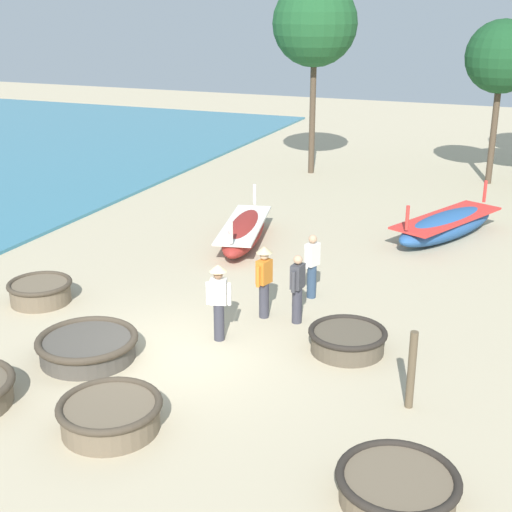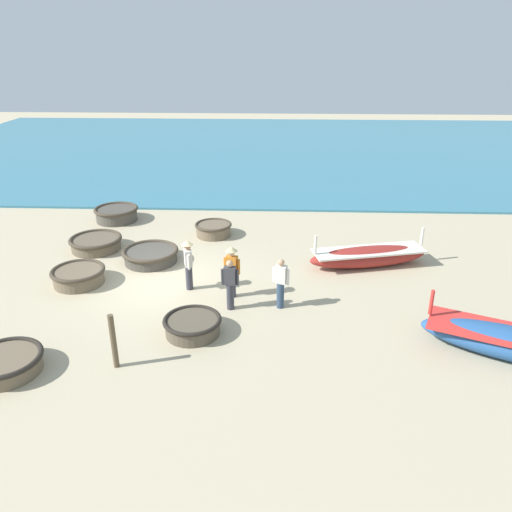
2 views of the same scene
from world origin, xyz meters
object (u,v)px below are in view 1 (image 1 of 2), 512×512
Objects in this scene: coracle_front_right at (110,414)px; fisherman_standing_right at (264,277)px; coracle_far_left at (397,486)px; fisherman_by_coracle at (312,264)px; long_boat_green_hull at (244,231)px; tree_left_mid at (315,24)px; fisherman_crouching at (219,297)px; tree_tall_back at (502,57)px; mooring_post_mid_beach at (412,370)px; coracle_weathered at (40,291)px; fisherman_standing_left at (297,287)px; coracle_beside_post at (347,339)px; long_boat_blue_hull at (447,225)px; coracle_center at (87,346)px.

coracle_front_right is 5.19m from fisherman_standing_right.
coracle_far_left is 1.12× the size of fisherman_by_coracle.
tree_left_mid is at bearing 96.39° from long_boat_green_hull.
fisherman_crouching is 17.24m from tree_tall_back.
mooring_post_mid_beach is (3.11, -4.02, -0.11)m from fisherman_by_coracle.
fisherman_by_coracle is 3.09m from fisherman_crouching.
coracle_weathered is 5.93m from coracle_front_right.
long_boat_green_hull is 9.43m from mooring_post_mid_beach.
fisherman_standing_left reaches higher than long_boat_green_hull.
coracle_front_right is (-2.86, -4.20, 0.02)m from coracle_beside_post.
coracle_weathered is 0.86× the size of coracle_front_right.
long_boat_blue_hull is at bearing 46.52° from coracle_weathered.
fisherman_standing_right reaches higher than coracle_center.
fisherman_standing_left is at bearing -54.75° from long_boat_green_hull.
coracle_far_left is 0.40× the size of long_boat_green_hull.
fisherman_standing_right is at bearing 72.61° from fisherman_crouching.
coracle_front_right is at bearing 179.94° from coracle_far_left.
tree_tall_back is at bearing 77.05° from fisherman_standing_right.
coracle_center is (2.67, -1.94, -0.01)m from coracle_weathered.
fisherman_standing_right is (5.17, 1.21, 0.67)m from coracle_weathered.
fisherman_standing_left reaches higher than coracle_beside_post.
coracle_weathered is 4.78m from fisherman_crouching.
fisherman_standing_left is 15.67m from tree_tall_back.
coracle_center is 1.20× the size of fisherman_standing_right.
long_boat_green_hull is at bearing 118.20° from fisherman_standing_right.
fisherman_standing_right is at bearing -179.30° from fisherman_standing_left.
long_boat_green_hull reaches higher than coracle_front_right.
fisherman_standing_left is at bearing 139.32° from mooring_post_mid_beach.
mooring_post_mid_beach reaches higher than long_boat_blue_hull.
long_boat_green_hull is (-5.38, -2.75, -0.03)m from long_boat_blue_hull.
fisherman_standing_left is at bearing 44.05° from coracle_center.
long_boat_blue_hull is 3.22× the size of mooring_post_mid_beach.
fisherman_crouching is at bearing -130.56° from fisherman_standing_left.
fisherman_crouching is at bearing -103.34° from tree_tall_back.
coracle_front_right is at bearing -47.13° from coracle_center.
fisherman_by_coracle and fisherman_standing_left have the same top height.
fisherman_crouching reaches higher than coracle_front_right.
long_boat_blue_hull reaches higher than coracle_far_left.
mooring_post_mid_beach is (-0.32, 2.57, 0.46)m from coracle_far_left.
tree_left_mid is (-4.29, 14.04, 5.02)m from fisherman_standing_left.
mooring_post_mid_beach is 0.24× the size of tree_tall_back.
mooring_post_mid_beach is (8.90, -1.32, 0.44)m from coracle_weathered.
coracle_weathered is 10.01m from coracle_far_left.
coracle_front_right is at bearing -101.29° from fisherman_by_coracle.
fisherman_standing_right is 0.78m from fisherman_standing_left.
coracle_far_left is 20.56m from tree_tall_back.
fisherman_by_coracle is 1.00× the size of fisherman_standing_left.
long_boat_green_hull is at bearing 130.17° from coracle_beside_post.
fisherman_standing_left reaches higher than coracle_far_left.
coracle_beside_post is 7.34m from coracle_weathered.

